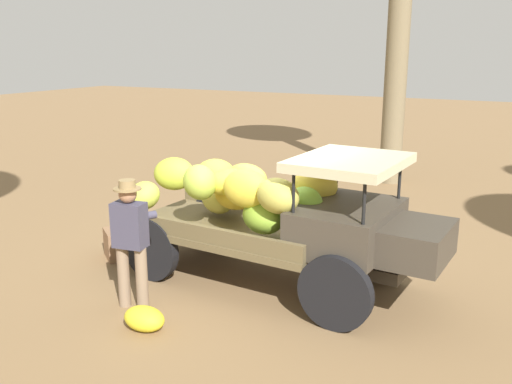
{
  "coord_description": "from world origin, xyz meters",
  "views": [
    {
      "loc": [
        3.61,
        -6.9,
        3.21
      ],
      "look_at": [
        0.2,
        -0.29,
        1.27
      ],
      "focal_mm": 39.27,
      "sensor_mm": 36.0,
      "label": 1
    }
  ],
  "objects_px": {
    "truck": "(280,214)",
    "farmer": "(131,236)",
    "wooden_crate": "(121,243)",
    "loose_banana_bunch": "(144,319)"
  },
  "relations": [
    {
      "from": "truck",
      "to": "farmer",
      "type": "xyz_separation_m",
      "value": [
        -1.34,
        -1.47,
        -0.08
      ]
    },
    {
      "from": "truck",
      "to": "loose_banana_bunch",
      "type": "xyz_separation_m",
      "value": [
        -0.84,
        -1.9,
        -0.88
      ]
    },
    {
      "from": "truck",
      "to": "farmer",
      "type": "relative_size",
      "value": 2.73
    },
    {
      "from": "truck",
      "to": "wooden_crate",
      "type": "relative_size",
      "value": 9.22
    },
    {
      "from": "loose_banana_bunch",
      "to": "farmer",
      "type": "bearing_deg",
      "value": 139.52
    },
    {
      "from": "truck",
      "to": "wooden_crate",
      "type": "xyz_separation_m",
      "value": [
        -2.65,
        -0.19,
        -0.79
      ]
    },
    {
      "from": "loose_banana_bunch",
      "to": "truck",
      "type": "bearing_deg",
      "value": 66.03
    },
    {
      "from": "farmer",
      "to": "loose_banana_bunch",
      "type": "height_order",
      "value": "farmer"
    },
    {
      "from": "farmer",
      "to": "wooden_crate",
      "type": "distance_m",
      "value": 1.96
    },
    {
      "from": "farmer",
      "to": "loose_banana_bunch",
      "type": "bearing_deg",
      "value": -138.9
    }
  ]
}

